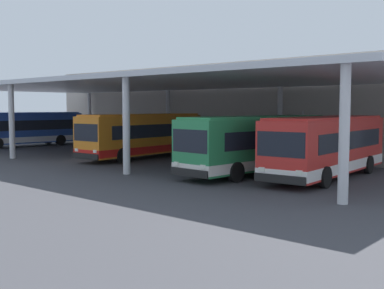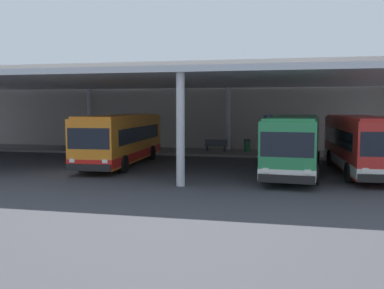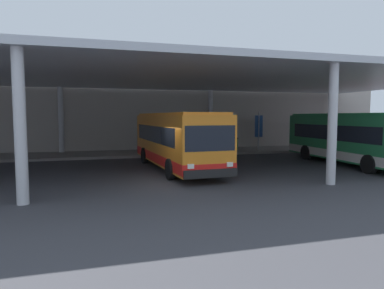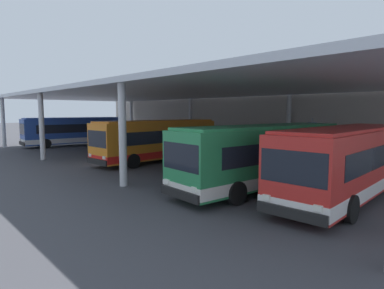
# 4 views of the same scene
# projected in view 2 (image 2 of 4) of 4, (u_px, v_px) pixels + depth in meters

# --- Properties ---
(ground_plane) EXTENTS (200.00, 200.00, 0.00)m
(ground_plane) POSITION_uv_depth(u_px,v_px,m) (84.00, 173.00, 24.09)
(ground_plane) COLOR #3D3D42
(platform_kerb) EXTENTS (42.00, 4.50, 0.18)m
(platform_kerb) POSITION_uv_depth(u_px,v_px,m) (150.00, 151.00, 35.51)
(platform_kerb) COLOR gray
(platform_kerb) RESTS_ON ground
(station_building_facade) EXTENTS (48.00, 1.60, 7.59)m
(station_building_facade) POSITION_uv_depth(u_px,v_px,m) (161.00, 106.00, 38.34)
(station_building_facade) COLOR #ADA399
(station_building_facade) RESTS_ON ground
(canopy_shelter) EXTENTS (40.00, 17.00, 5.55)m
(canopy_shelter) POSITION_uv_depth(u_px,v_px,m) (120.00, 82.00, 28.98)
(canopy_shelter) COLOR silver
(canopy_shelter) RESTS_ON ground
(bus_second_bay) EXTENTS (3.10, 10.65, 3.17)m
(bus_second_bay) POSITION_uv_depth(u_px,v_px,m) (121.00, 139.00, 27.52)
(bus_second_bay) COLOR orange
(bus_second_bay) RESTS_ON ground
(bus_middle_bay) EXTENTS (3.22, 10.67, 3.17)m
(bus_middle_bay) POSITION_uv_depth(u_px,v_px,m) (294.00, 144.00, 23.82)
(bus_middle_bay) COLOR #28844C
(bus_middle_bay) RESTS_ON ground
(bus_far_bay) EXTENTS (3.14, 10.66, 3.17)m
(bus_far_bay) POSITION_uv_depth(u_px,v_px,m) (361.00, 144.00, 24.07)
(bus_far_bay) COLOR red
(bus_far_bay) RESTS_ON ground
(bench_waiting) EXTENTS (1.80, 0.45, 0.92)m
(bench_waiting) POSITION_uv_depth(u_px,v_px,m) (216.00, 145.00, 34.33)
(bench_waiting) COLOR #4C515B
(bench_waiting) RESTS_ON platform_kerb
(trash_bin) EXTENTS (0.52, 0.52, 0.98)m
(trash_bin) POSITION_uv_depth(u_px,v_px,m) (247.00, 145.00, 33.92)
(trash_bin) COLOR #236638
(trash_bin) RESTS_ON platform_kerb
(banner_sign) EXTENTS (0.70, 0.12, 3.20)m
(banner_sign) POSITION_uv_depth(u_px,v_px,m) (268.00, 130.00, 32.46)
(banner_sign) COLOR #B2B2B7
(banner_sign) RESTS_ON platform_kerb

